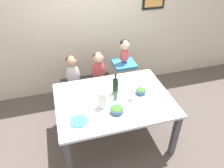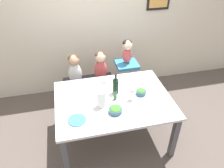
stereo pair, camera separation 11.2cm
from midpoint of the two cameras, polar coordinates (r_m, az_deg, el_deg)
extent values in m
plane|color=#564C47|center=(3.36, 1.31, -13.41)|extent=(14.00, 14.00, 0.00)
cube|color=beige|center=(3.72, -3.74, 17.08)|extent=(10.00, 0.06, 2.70)
cube|color=silver|center=(2.86, 1.50, -4.17)|extent=(1.50, 1.10, 0.03)
cube|color=#4C4C51|center=(2.74, -10.81, -18.54)|extent=(0.07, 0.07, 0.69)
cube|color=#4C4C51|center=(3.01, 17.00, -13.23)|extent=(0.07, 0.07, 0.69)
cube|color=#4C4C51|center=(3.41, -12.01, -5.24)|extent=(0.07, 0.07, 0.69)
cube|color=#4C4C51|center=(3.63, 10.08, -2.05)|extent=(0.07, 0.07, 0.69)
cylinder|color=silver|center=(3.63, -10.24, -4.83)|extent=(0.04, 0.04, 0.42)
cylinder|color=silver|center=(3.64, -5.40, -4.17)|extent=(0.04, 0.04, 0.42)
cylinder|color=silver|center=(3.87, -10.62, -1.91)|extent=(0.04, 0.04, 0.42)
cylinder|color=silver|center=(3.88, -6.08, -1.31)|extent=(0.04, 0.04, 0.42)
cube|color=#2D2D33|center=(3.61, -8.40, -0.11)|extent=(0.42, 0.41, 0.05)
cylinder|color=silver|center=(3.65, -3.80, -3.95)|extent=(0.04, 0.04, 0.42)
cylinder|color=silver|center=(3.70, 0.94, -3.27)|extent=(0.04, 0.04, 0.42)
cylinder|color=silver|center=(3.89, -4.58, -1.10)|extent=(0.04, 0.04, 0.42)
cylinder|color=silver|center=(3.94, -0.13, -0.50)|extent=(0.04, 0.04, 0.42)
cube|color=#2D2D33|center=(3.65, -1.97, 0.75)|extent=(0.42, 0.41, 0.05)
cylinder|color=silver|center=(3.66, 3.08, -1.06)|extent=(0.04, 0.04, 0.69)
cylinder|color=silver|center=(3.73, 6.98, -0.51)|extent=(0.04, 0.04, 0.69)
cylinder|color=silver|center=(3.87, 2.04, 1.22)|extent=(0.04, 0.04, 0.69)
cylinder|color=silver|center=(3.93, 5.75, 1.71)|extent=(0.04, 0.04, 0.69)
cube|color=teal|center=(3.59, 4.73, 5.21)|extent=(0.35, 0.35, 0.05)
ellipsoid|color=silver|center=(3.49, -8.69, 2.67)|extent=(0.21, 0.16, 0.37)
sphere|color=tan|center=(3.37, -9.07, 6.22)|extent=(0.17, 0.17, 0.17)
ellipsoid|color=#473323|center=(3.36, -9.12, 6.68)|extent=(0.17, 0.16, 0.12)
ellipsoid|color=#C64C4C|center=(3.53, -2.03, 3.53)|extent=(0.21, 0.16, 0.37)
sphere|color=#D6AD89|center=(3.41, -2.12, 7.06)|extent=(0.17, 0.17, 0.17)
ellipsoid|color=#473323|center=(3.40, -2.17, 7.52)|extent=(0.17, 0.16, 0.12)
ellipsoid|color=#C64C4C|center=(3.52, 4.86, 7.37)|extent=(0.15, 0.11, 0.26)
sphere|color=beige|center=(3.43, 5.01, 10.11)|extent=(0.15, 0.15, 0.15)
ellipsoid|color=black|center=(3.43, 4.99, 10.52)|extent=(0.15, 0.15, 0.11)
cylinder|color=black|center=(2.89, 2.06, -0.65)|extent=(0.08, 0.08, 0.21)
cylinder|color=black|center=(2.80, 2.13, 1.80)|extent=(0.03, 0.03, 0.09)
cylinder|color=black|center=(2.78, 2.14, 2.36)|extent=(0.03, 0.03, 0.02)
cylinder|color=white|center=(2.67, -1.62, -3.98)|extent=(0.10, 0.10, 0.23)
cylinder|color=white|center=(2.85, 6.36, -4.09)|extent=(0.06, 0.06, 0.00)
cylinder|color=white|center=(2.82, 6.42, -3.39)|extent=(0.01, 0.01, 0.09)
ellipsoid|color=white|center=(2.76, 6.55, -1.89)|extent=(0.07, 0.07, 0.10)
cylinder|color=white|center=(2.99, -1.16, -1.71)|extent=(0.06, 0.06, 0.00)
cylinder|color=white|center=(2.96, -1.17, -1.02)|extent=(0.01, 0.01, 0.09)
ellipsoid|color=white|center=(2.90, -1.19, 0.45)|extent=(0.07, 0.07, 0.10)
cylinder|color=#335675|center=(2.64, 2.15, -6.95)|extent=(0.17, 0.17, 0.06)
ellipsoid|color=#3D752D|center=(2.62, 2.16, -6.50)|extent=(0.14, 0.14, 0.04)
cylinder|color=#335675|center=(2.94, 8.68, -2.23)|extent=(0.14, 0.14, 0.06)
ellipsoid|color=#3D752D|center=(2.92, 8.73, -1.79)|extent=(0.12, 0.12, 0.04)
cylinder|color=teal|center=(2.58, -7.87, -9.32)|extent=(0.21, 0.21, 0.01)
cylinder|color=silver|center=(2.99, -6.80, -1.77)|extent=(0.21, 0.21, 0.01)
cylinder|color=#336633|center=(2.80, 1.98, -3.06)|extent=(0.04, 0.04, 0.12)
cone|color=black|center=(2.76, 2.01, -1.87)|extent=(0.03, 0.03, 0.02)
camera|label=1|loc=(0.06, -88.85, 0.83)|focal=35.00mm
camera|label=2|loc=(0.06, 91.15, -0.83)|focal=35.00mm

